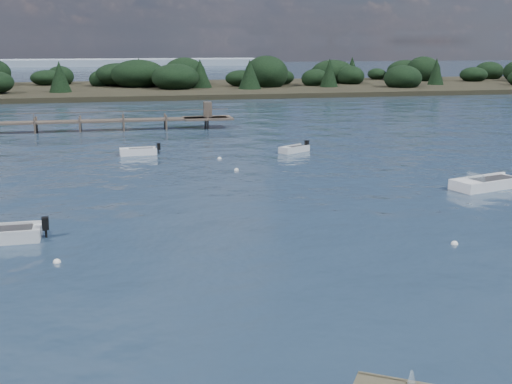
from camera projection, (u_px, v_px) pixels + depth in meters
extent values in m
plane|color=#19283A|center=(161.00, 116.00, 77.76)|extent=(400.00, 400.00, 0.00)
cube|color=black|center=(45.00, 223.00, 29.45)|extent=(0.31, 0.37, 0.58)
cylinder|color=black|center=(46.00, 234.00, 29.56)|extent=(0.11, 0.11, 0.58)
cube|color=silver|center=(488.00, 186.00, 39.61)|extent=(5.15, 3.09, 0.75)
cube|color=silver|center=(467.00, 182.00, 38.66)|extent=(1.57, 1.90, 0.15)
cube|color=#252528|center=(492.00, 180.00, 39.71)|extent=(3.56, 2.31, 0.13)
cube|color=silver|center=(499.00, 182.00, 38.79)|extent=(4.68, 1.46, 0.15)
cube|color=silver|center=(477.00, 177.00, 40.24)|extent=(4.68, 1.46, 0.15)
cube|color=silver|center=(476.00, 177.00, 38.96)|extent=(0.53, 1.31, 0.45)
cube|color=silver|center=(138.00, 154.00, 51.15)|extent=(2.92, 1.32, 0.67)
cube|color=silver|center=(124.00, 149.00, 50.77)|extent=(0.75, 1.07, 0.13)
cube|color=#252528|center=(141.00, 150.00, 51.14)|extent=(2.00, 1.03, 0.11)
cube|color=silver|center=(139.00, 150.00, 50.58)|extent=(2.86, 0.29, 0.13)
cube|color=silver|center=(137.00, 148.00, 51.54)|extent=(2.86, 0.29, 0.13)
cube|color=black|center=(159.00, 146.00, 51.48)|extent=(0.29, 0.34, 0.52)
cylinder|color=black|center=(159.00, 152.00, 51.58)|extent=(0.10, 0.10, 0.52)
cube|color=silver|center=(294.00, 151.00, 52.38)|extent=(2.82, 2.28, 0.62)
cube|color=silver|center=(286.00, 148.00, 51.62)|extent=(1.04, 1.15, 0.12)
cube|color=#252528|center=(296.00, 147.00, 52.46)|extent=(1.98, 1.66, 0.11)
cube|color=silver|center=(298.00, 147.00, 51.96)|extent=(2.33, 1.46, 0.12)
cube|color=silver|center=(290.00, 146.00, 52.64)|extent=(2.33, 1.46, 0.12)
cube|color=black|center=(307.00, 143.00, 53.29)|extent=(0.37, 0.39, 0.49)
cylinder|color=black|center=(307.00, 148.00, 53.39)|extent=(0.12, 0.12, 0.49)
sphere|color=white|center=(454.00, 244.00, 28.59)|extent=(0.32, 0.32, 0.32)
sphere|color=white|center=(57.00, 263.00, 26.24)|extent=(0.32, 0.32, 0.32)
sphere|color=white|center=(219.00, 159.00, 49.37)|extent=(0.32, 0.32, 0.32)
sphere|color=white|center=(236.00, 170.00, 45.03)|extent=(0.32, 0.32, 0.32)
cube|color=brown|center=(208.00, 118.00, 66.96)|extent=(5.00, 3.20, 0.18)
cube|color=brown|center=(208.00, 110.00, 66.76)|extent=(0.80, 0.80, 1.60)
cylinder|color=brown|center=(35.00, 130.00, 62.67)|extent=(0.20, 0.20, 2.20)
cylinder|color=brown|center=(37.00, 127.00, 64.30)|extent=(0.20, 0.20, 2.20)
cylinder|color=brown|center=(80.00, 128.00, 63.57)|extent=(0.20, 0.20, 2.20)
cylinder|color=brown|center=(81.00, 126.00, 65.19)|extent=(0.20, 0.20, 2.20)
cylinder|color=brown|center=(124.00, 127.00, 64.47)|extent=(0.20, 0.20, 2.20)
cylinder|color=brown|center=(123.00, 125.00, 66.09)|extent=(0.20, 0.20, 2.20)
cylinder|color=brown|center=(166.00, 126.00, 65.36)|extent=(0.20, 0.20, 2.20)
cylinder|color=brown|center=(165.00, 124.00, 66.99)|extent=(0.20, 0.20, 2.20)
cylinder|color=brown|center=(208.00, 125.00, 66.26)|extent=(0.20, 0.20, 2.20)
cylinder|color=brown|center=(206.00, 123.00, 67.89)|extent=(0.20, 0.20, 2.20)
cube|color=black|center=(278.00, 89.00, 121.03)|extent=(190.00, 40.00, 1.60)
ellipsoid|color=black|center=(279.00, 74.00, 120.39)|extent=(180.50, 36.00, 4.40)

